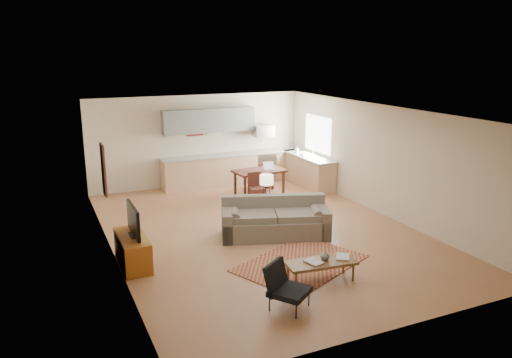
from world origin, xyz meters
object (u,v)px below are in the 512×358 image
sofa (275,218)px  console_table (266,209)px  dining_table (259,182)px  armchair (290,287)px  tv_credenza (133,250)px  coffee_table (321,271)px

sofa → console_table: bearing=95.6°
console_table → dining_table: 2.36m
armchair → tv_credenza: 3.31m
console_table → dining_table: size_ratio=0.47×
sofa → dining_table: bearing=90.4°
armchair → sofa: bearing=32.2°
tv_credenza → console_table: size_ratio=1.94×
tv_credenza → dining_table: dining_table is taller
console_table → dining_table: bearing=78.2°
tv_credenza → dining_table: bearing=38.7°
sofa → dining_table: sofa is taller
sofa → armchair: 3.18m
coffee_table → armchair: 1.17m
dining_table → armchair: bearing=-114.9°
sofa → tv_credenza: size_ratio=1.90×
coffee_table → tv_credenza: tv_credenza is taller
coffee_table → armchair: size_ratio=1.70×
armchair → coffee_table: bearing=-1.9°
coffee_table → dining_table: bearing=82.9°
console_table → tv_credenza: bearing=-152.6°
tv_credenza → dining_table: (4.17, 3.34, 0.06)m
coffee_table → tv_credenza: bearing=150.8°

